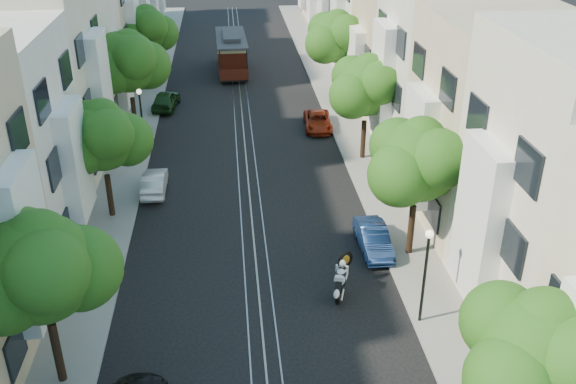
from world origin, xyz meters
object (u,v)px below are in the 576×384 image
object	(u,v)px
parked_car_e_mid	(373,239)
parked_car_w_far	(166,100)
tree_w_d	(147,31)
sportbike_rider	(342,276)
tree_w_b	(103,138)
parked_car_e_far	(318,121)
parked_car_w_mid	(154,182)
lamp_west	(141,112)
lamp_east	(426,263)
tree_e_a	(540,355)
tree_e_b	(419,163)
tree_w_c	(129,63)
cable_car	(232,51)
tree_e_d	(337,38)
tree_w_a	(42,271)
tree_e_c	(367,88)

from	to	relation	value
parked_car_e_mid	parked_car_w_far	xyz separation A→B (m)	(-11.20, 20.97, 0.07)
tree_w_d	sportbike_rider	bearing A→B (deg)	-70.40
tree_w_b	parked_car_w_far	world-z (taller)	tree_w_b
parked_car_e_mid	parked_car_e_far	size ratio (longest dim) A/B	0.93
parked_car_w_mid	parked_car_w_far	distance (m)	13.84
parked_car_w_mid	tree_w_d	bearing A→B (deg)	-84.38
lamp_west	parked_car_w_mid	size ratio (longest dim) A/B	1.17
sportbike_rider	tree_w_b	bearing A→B (deg)	164.77
lamp_east	tree_e_a	bearing A→B (deg)	-82.21
tree_w_b	parked_car_e_far	xyz separation A→B (m)	(12.28, 11.37, -3.85)
tree_w_b	parked_car_w_mid	world-z (taller)	tree_w_b
tree_e_b	tree_w_c	distance (m)	21.53
tree_e_b	cable_car	distance (m)	31.77
tree_e_d	tree_e_b	bearing A→B (deg)	-90.00
tree_w_a	lamp_east	distance (m)	13.72
parked_car_w_mid	lamp_west	bearing A→B (deg)	-78.77
tree_w_d	lamp_east	size ratio (longest dim) A/B	1.57
tree_e_c	tree_w_c	world-z (taller)	tree_w_c
lamp_west	parked_car_w_far	size ratio (longest dim) A/B	1.04
tree_w_a	parked_car_w_mid	size ratio (longest dim) A/B	1.88
tree_w_a	tree_e_b	bearing A→B (deg)	25.92
tree_w_a	lamp_east	bearing A→B (deg)	8.57
tree_e_c	tree_w_b	xyz separation A→B (m)	(-14.40, -6.00, -0.20)
tree_w_a	parked_car_e_far	distance (m)	26.73
tree_e_c	parked_car_e_mid	distance (m)	11.31
tree_e_a	tree_w_c	bearing A→B (deg)	117.22
parked_car_e_far	sportbike_rider	bearing A→B (deg)	-91.46
tree_e_d	tree_w_b	size ratio (longest dim) A/B	1.09
sportbike_rider	parked_car_e_far	world-z (taller)	sportbike_rider
tree_w_c	parked_car_e_far	xyz separation A→B (m)	(12.27, 0.37, -4.52)
tree_e_c	sportbike_rider	xyz separation A→B (m)	(-3.78, -13.82, -3.65)
parked_car_w_far	parked_car_e_mid	bearing A→B (deg)	125.99
tree_w_d	parked_car_w_far	size ratio (longest dim) A/B	1.64
tree_w_c	cable_car	xyz separation A→B (m)	(6.64, 14.67, -3.23)
tree_w_b	parked_car_w_far	distance (m)	17.01
lamp_east	tree_e_c	bearing A→B (deg)	86.56
tree_w_b	tree_e_b	bearing A→B (deg)	-19.15
cable_car	parked_car_e_mid	size ratio (longest dim) A/B	2.22
tree_e_b	parked_car_w_mid	size ratio (longest dim) A/B	1.88
tree_e_d	parked_car_w_far	xyz separation A→B (m)	(-12.86, -0.47, -4.19)
tree_w_a	tree_w_b	xyz separation A→B (m)	(-0.00, 12.00, -0.34)
tree_e_c	lamp_west	xyz separation A→B (m)	(-13.56, 2.02, -1.75)
lamp_west	cable_car	size ratio (longest dim) A/B	0.51
parked_car_w_mid	tree_w_b	bearing A→B (deg)	54.79
parked_car_e_far	parked_car_e_mid	bearing A→B (deg)	-84.85
tree_e_d	tree_w_c	world-z (taller)	tree_w_c
parked_car_w_far	parked_car_w_mid	bearing A→B (deg)	99.36
tree_e_a	tree_w_a	world-z (taller)	tree_w_a
tree_w_c	cable_car	world-z (taller)	tree_w_c
tree_w_c	lamp_west	world-z (taller)	tree_w_c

